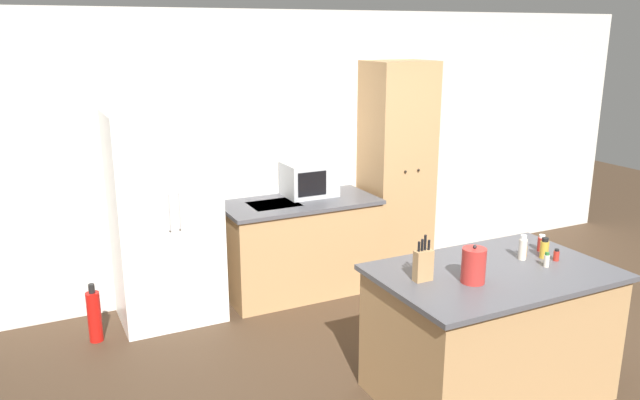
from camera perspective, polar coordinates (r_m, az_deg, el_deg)
ground_plane at (r=4.90m, az=15.48°, el=-14.90°), size 14.00×14.00×0.00m
wall_back at (r=6.26m, az=2.14°, el=4.99°), size 7.20×0.06×2.60m
refrigerator at (r=5.39m, az=-13.97°, el=-1.57°), size 0.84×0.69×1.80m
back_counter at (r=5.89m, az=-1.86°, el=-4.25°), size 1.44×0.70×0.90m
pantry_cabinet at (r=6.29m, az=7.00°, el=2.78°), size 0.63×0.55×2.14m
kitchen_island at (r=4.44m, az=15.23°, el=-11.59°), size 1.54×0.99×0.90m
microwave at (r=5.90m, az=-0.98°, el=1.92°), size 0.47×0.36×0.32m
knife_block at (r=3.95m, az=9.42°, el=-5.85°), size 0.12×0.06×0.30m
spice_bottle_tall_dark at (r=4.55m, az=20.80°, el=-4.74°), size 0.04×0.04×0.08m
spice_bottle_short_red at (r=4.56m, az=18.18°, el=-4.39°), size 0.04×0.04×0.09m
spice_bottle_amber_oil at (r=4.41m, az=20.01°, el=-5.19°), size 0.04×0.04×0.10m
spice_bottle_green_herb at (r=4.56m, az=19.83°, el=-4.20°), size 0.06×0.06×0.15m
spice_bottle_pale_salt at (r=4.48m, az=18.05°, el=-4.20°), size 0.05×0.05×0.17m
spice_bottle_orange_cap at (r=4.70m, az=19.59°, el=-3.76°), size 0.06×0.06×0.12m
kettle at (r=3.99m, az=13.86°, el=-5.83°), size 0.15×0.15×0.25m
fire_extinguisher at (r=5.36m, az=-19.93°, el=-9.93°), size 0.11×0.11×0.49m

